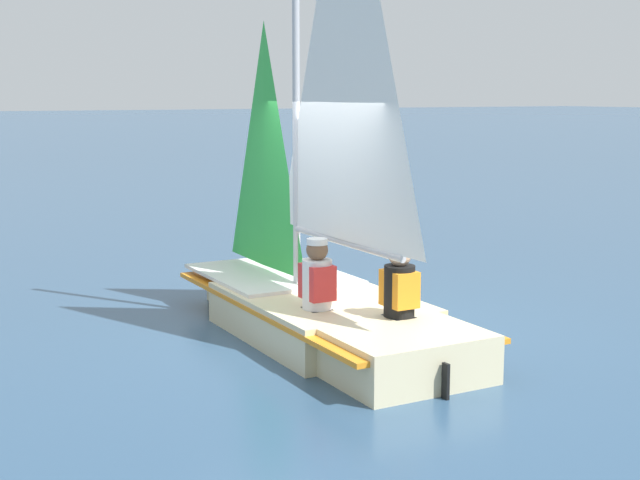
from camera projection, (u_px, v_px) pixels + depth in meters
name	position (u px, v px, depth m)	size (l,w,h in m)	color
ground_plane	(320.00, 336.00, 9.58)	(260.00, 260.00, 0.00)	#2D4C6B
sailboat_main	(322.00, 275.00, 9.44)	(1.67, 4.51, 5.34)	beige
sailor_helm	(317.00, 291.00, 8.89)	(0.30, 0.34, 1.16)	black
sailor_crew	(399.00, 299.00, 8.59)	(0.30, 0.34, 1.16)	black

